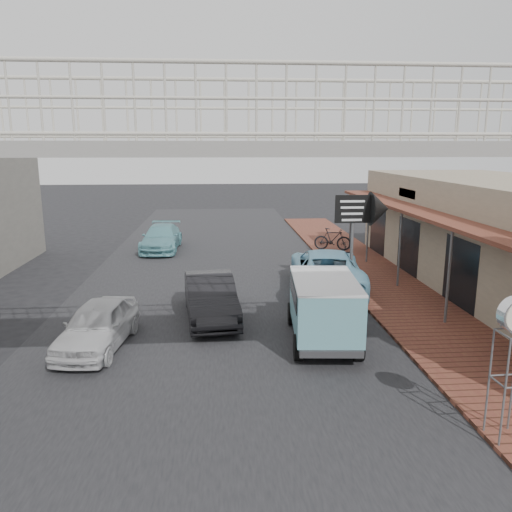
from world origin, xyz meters
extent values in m
plane|color=black|center=(0.00, 0.00, 0.00)|extent=(120.00, 120.00, 0.00)
cube|color=black|center=(0.00, 0.00, 0.01)|extent=(10.00, 60.00, 0.01)
cube|color=brown|center=(6.50, 3.00, 0.05)|extent=(3.00, 40.00, 0.10)
cube|color=brown|center=(7.70, 4.00, 2.90)|extent=(1.80, 18.00, 0.12)
cube|color=silver|center=(8.05, 7.50, 3.30)|extent=(0.08, 2.60, 0.90)
cube|color=#B21914|center=(8.05, 1.00, 3.30)|extent=(0.08, 2.20, 0.80)
cube|color=gray|center=(0.00, -4.00, 5.12)|extent=(14.00, 2.00, 0.24)
cube|color=beige|center=(0.00, -3.05, 5.79)|extent=(14.00, 0.08, 1.10)
cube|color=beige|center=(0.00, -4.95, 5.79)|extent=(14.00, 0.08, 1.10)
imported|color=silver|center=(-2.91, 0.09, 0.61)|extent=(1.88, 3.74, 1.22)
imported|color=black|center=(0.00, 2.15, 0.67)|extent=(1.85, 4.21, 1.34)
imported|color=#75B2CC|center=(4.20, 5.09, 0.76)|extent=(3.23, 5.75, 1.52)
imported|color=#65A6AF|center=(-2.65, 12.78, 0.63)|extent=(1.91, 4.43, 1.27)
cylinder|color=black|center=(2.41, 1.44, 0.33)|extent=(0.28, 0.68, 0.66)
cylinder|color=black|center=(3.88, 1.32, 0.33)|extent=(0.28, 0.68, 0.66)
cylinder|color=black|center=(2.20, -1.10, 0.33)|extent=(0.28, 0.68, 0.66)
cylinder|color=black|center=(3.67, -1.22, 0.33)|extent=(0.28, 0.68, 0.66)
cube|color=#66A5B1|center=(3.02, -0.17, 1.11)|extent=(1.84, 3.14, 1.27)
cube|color=#66A5B1|center=(3.16, 1.57, 0.90)|extent=(1.59, 0.97, 0.85)
cube|color=black|center=(3.02, -0.17, 1.46)|extent=(1.84, 2.58, 0.47)
cube|color=silver|center=(3.02, -0.17, 1.77)|extent=(1.86, 3.14, 0.06)
imported|color=black|center=(5.30, 8.50, 0.56)|extent=(1.80, 0.80, 0.91)
imported|color=black|center=(5.95, 11.70, 0.65)|extent=(1.90, 1.05, 1.10)
cylinder|color=#59595B|center=(5.06, -4.63, 1.08)|extent=(0.04, 0.04, 1.96)
cylinder|color=#59595B|center=(5.08, -5.09, 1.08)|extent=(0.04, 0.04, 1.96)
cylinder|color=#59595B|center=(5.20, 5.35, 1.75)|extent=(0.11, 0.11, 3.30)
cube|color=black|center=(5.20, 5.32, 2.95)|extent=(1.37, 0.07, 1.02)
cone|color=black|center=(6.17, 5.32, 2.95)|extent=(0.68, 1.25, 1.25)
cube|color=white|center=(5.14, 5.28, 2.89)|extent=(0.91, 0.01, 0.68)
camera|label=1|loc=(0.31, -12.49, 5.15)|focal=35.00mm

